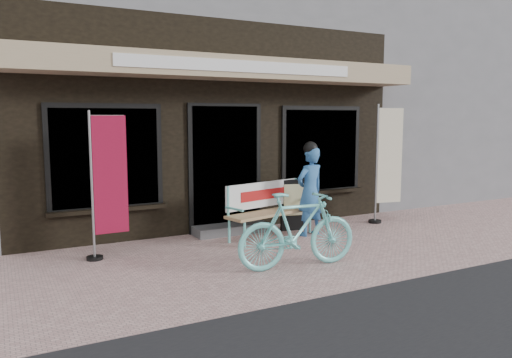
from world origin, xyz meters
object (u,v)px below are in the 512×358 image
bench (268,205)px  nobori_cream (387,162)px  bicycle (298,230)px  menu_stand (293,204)px  person (310,189)px  nobori_red (107,183)px

bench → nobori_cream: (2.53, -0.03, 0.61)m
bicycle → menu_stand: 2.19m
person → nobori_red: nobori_red is taller
person → nobori_red: 3.27m
person → bicycle: person is taller
bench → nobori_red: size_ratio=0.83×
nobori_cream → menu_stand: 2.04m
bicycle → menu_stand: bicycle is taller
nobori_cream → menu_stand: size_ratio=2.48×
bicycle → nobori_red: bearing=58.0°
bicycle → person: bearing=-32.8°
menu_stand → bicycle: bearing=-109.9°
bicycle → bench: bearing=-10.3°
bench → nobori_red: 2.63m
bicycle → nobori_red: 2.71m
bench → nobori_red: nobori_red is taller
bicycle → nobori_cream: 3.50m
bicycle → menu_stand: (1.11, 1.89, -0.05)m
person → menu_stand: (-0.05, 0.44, -0.32)m
nobori_cream → menu_stand: (-1.90, 0.23, -0.68)m
bench → nobori_red: bearing=167.1°
bench → person: bearing=-33.5°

